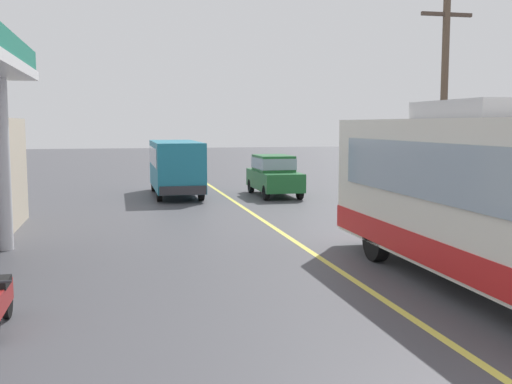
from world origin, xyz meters
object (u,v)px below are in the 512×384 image
object	(u,v)px
minibus_opposing_lane	(176,163)
motorcycle_parked_forecourt	(0,302)
coach_bus_main	(505,205)
car_trailing_behind_bus	(274,173)

from	to	relation	value
minibus_opposing_lane	motorcycle_parked_forecourt	distance (m)	18.42
coach_bus_main	car_trailing_behind_bus	distance (m)	16.84
minibus_opposing_lane	car_trailing_behind_bus	distance (m)	4.45
coach_bus_main	car_trailing_behind_bus	xyz separation A→B (m)	(-0.15, 16.82, -0.71)
coach_bus_main	motorcycle_parked_forecourt	world-z (taller)	coach_bus_main
coach_bus_main	minibus_opposing_lane	size ratio (longest dim) A/B	1.80
car_trailing_behind_bus	minibus_opposing_lane	bearing A→B (deg)	166.54
coach_bus_main	motorcycle_parked_forecourt	xyz separation A→B (m)	(-8.87, -0.00, -1.28)
motorcycle_parked_forecourt	car_trailing_behind_bus	size ratio (longest dim) A/B	0.43
coach_bus_main	motorcycle_parked_forecourt	bearing A→B (deg)	-179.97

